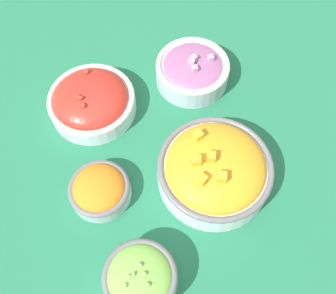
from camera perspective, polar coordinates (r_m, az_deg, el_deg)
name	(u,v)px	position (r m, az deg, el deg)	size (l,w,h in m)	color
ground_plane	(168,154)	(0.76, 0.00, -1.07)	(3.00, 3.00, 0.00)	#23704C
bowl_red_onion	(192,70)	(0.84, 3.75, 11.61)	(0.16, 0.16, 0.07)	#B2C1CC
bowl_squash	(215,169)	(0.70, 7.15, -3.41)	(0.22, 0.22, 0.10)	silver
bowl_cherry_tomatoes	(92,101)	(0.81, -11.54, 6.94)	(0.18, 0.18, 0.08)	silver
bowl_carrots	(100,189)	(0.71, -10.39, -6.35)	(0.12, 0.12, 0.05)	#B2C1CC
bowl_lettuce	(140,278)	(0.65, -4.23, -19.32)	(0.12, 0.12, 0.08)	silver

